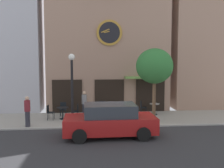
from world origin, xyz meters
name	(u,v)px	position (x,y,z in m)	size (l,w,h in m)	color
ground_plane	(119,133)	(0.00, -1.00, -0.02)	(25.06, 10.55, 0.13)	#9E998E
clock_building	(108,29)	(-0.05, 5.37, 5.95)	(8.79, 3.51, 11.52)	#9E7A66
neighbor_building_right	(210,10)	(8.13, 6.32, 7.63)	(6.57, 4.13, 15.27)	#9E7A66
street_lamp	(72,89)	(-2.41, 0.91, 2.02)	(0.36, 0.36, 3.99)	black
street_tree	(155,66)	(2.32, 1.06, 3.27)	(2.15, 1.93, 4.32)	brown
cafe_table_center_right	(63,111)	(-3.10, 2.28, 0.53)	(0.73, 0.73, 0.74)	black
cafe_table_center_left	(100,109)	(-0.75, 2.63, 0.53)	(0.70, 0.70, 0.75)	black
cafe_table_leftmost	(132,110)	(1.20, 2.24, 0.52)	(0.66, 0.66, 0.76)	black
cafe_table_rightmost	(155,107)	(2.90, 3.09, 0.51)	(0.67, 0.67, 0.74)	black
cafe_chair_right_end	(105,111)	(-0.54, 1.78, 0.53)	(0.50, 0.50, 0.90)	black
cafe_chair_near_lamp	(49,111)	(-3.89, 2.17, 0.53)	(0.43, 0.43, 0.90)	black
cafe_chair_facing_wall	(142,106)	(2.10, 3.29, 0.53)	(0.41, 0.41, 0.90)	black
cafe_chair_near_tree	(102,107)	(-0.63, 3.41, 0.53)	(0.50, 0.50, 0.90)	black
cafe_chair_corner	(63,108)	(-3.17, 3.14, 0.53)	(0.40, 0.40, 0.90)	black
cafe_chair_mid_row	(76,110)	(-2.28, 2.38, 0.53)	(0.46, 0.46, 0.90)	black
cafe_chair_curbside	(91,111)	(-1.35, 2.06, 0.53)	(0.55, 0.55, 0.90)	black
pedestrian_maroon	(27,111)	(-4.82, 0.65, 0.86)	(0.37, 0.37, 1.67)	#2D2D38
pedestrian_grey	(84,104)	(-1.79, 2.77, 0.86)	(0.45, 0.45, 1.67)	#2D2D38
parked_car_red	(110,121)	(-0.48, -1.51, 0.76)	(4.34, 2.09, 1.55)	maroon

